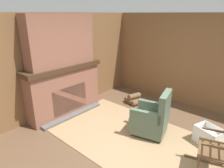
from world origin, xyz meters
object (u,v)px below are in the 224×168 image
Objects in this scene: firewood_stack at (134,99)px; decorative_plate_on_mantel at (61,59)px; rocking_chair at (216,152)px; storage_case at (78,59)px; oil_lamp_vase at (37,65)px; laundry_basket at (209,136)px; armchair at (152,119)px.

firewood_stack is 2.26m from decorative_plate_on_mantel.
storage_case is at bearing -20.01° from rocking_chair.
firewood_stack is at bearing 47.58° from storage_case.
oil_lamp_vase is 1.04× the size of decorative_plate_on_mantel.
laundry_basket is (-0.30, 0.75, -0.23)m from rocking_chair.
decorative_plate_on_mantel reaches higher than rocking_chair.
laundry_basket is at bearing 9.10° from storage_case.
armchair is 2.64m from oil_lamp_vase.
oil_lamp_vase reaches higher than storage_case.
decorative_plate_on_mantel is at bearing -92.42° from storage_case.
firewood_stack is 1.90m from storage_case.
laundry_basket is 1.99× the size of oil_lamp_vase.
oil_lamp_vase is at bearing 13.46° from armchair.
decorative_plate_on_mantel is at bearing 91.84° from oil_lamp_vase.
decorative_plate_on_mantel is (-0.02, 0.62, 0.03)m from oil_lamp_vase.
firewood_stack is 1.93× the size of oil_lamp_vase.
oil_lamp_vase is at bearing -90.01° from storage_case.
armchair is 4.30× the size of storage_case.
oil_lamp_vase reaches higher than armchair.
armchair is 1.73× the size of laundry_basket.
rocking_chair is 3.67m from oil_lamp_vase.
firewood_stack is 0.97× the size of laundry_basket.
rocking_chair reaches higher than laundry_basket.
rocking_chair is at bearing -68.24° from laundry_basket.
armchair is at bearing 14.03° from decorative_plate_on_mantel.
armchair is at bearing 28.40° from oil_lamp_vase.
decorative_plate_on_mantel reaches higher than laundry_basket.
decorative_plate_on_mantel is at bearing -12.11° from rocking_chair.
rocking_chair is 3.56m from storage_case.
armchair is 3.60× the size of decorative_plate_on_mantel.
decorative_plate_on_mantel reaches higher than armchair.
laundry_basket is at bearing -171.08° from armchair.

